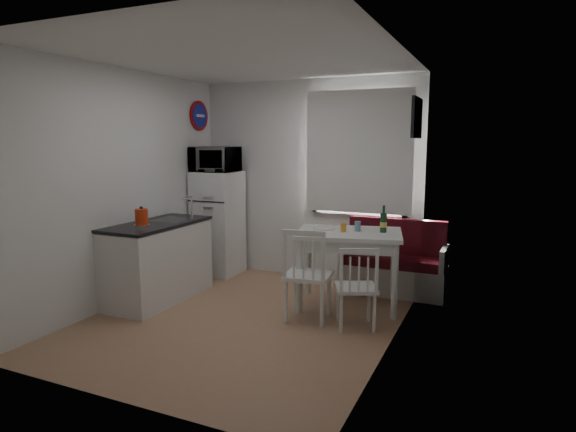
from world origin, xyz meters
name	(u,v)px	position (x,y,z in m)	size (l,w,h in m)	color
floor	(244,319)	(0.00, 0.00, 0.00)	(3.00, 3.50, 0.02)	tan
ceiling	(241,57)	(0.00, 0.00, 2.60)	(3.00, 3.50, 0.02)	white
wall_back	(308,180)	(0.00, 1.75, 1.30)	(3.00, 0.02, 2.60)	white
wall_front	(112,219)	(0.00, -1.75, 1.30)	(3.00, 0.02, 2.60)	white
wall_left	(125,187)	(-1.50, 0.00, 1.30)	(0.02, 3.50, 2.60)	white
wall_right	(395,201)	(1.50, 0.00, 1.30)	(0.02, 3.50, 2.60)	white
window	(360,156)	(0.70, 1.72, 1.62)	(1.22, 0.06, 1.47)	white
curtain	(358,152)	(0.70, 1.65, 1.68)	(1.35, 0.02, 1.50)	white
kitchen_counter	(159,261)	(-1.20, 0.16, 0.46)	(0.62, 1.32, 1.16)	white
wall_sign	(200,116)	(-1.47, 1.45, 2.15)	(0.40, 0.40, 0.03)	navy
picture_frame	(416,118)	(1.48, 1.10, 2.05)	(0.04, 0.52, 0.42)	black
bench	(393,269)	(1.21, 1.51, 0.29)	(1.23, 0.47, 0.88)	white
dining_table	(349,240)	(0.85, 0.83, 0.74)	(1.27, 1.02, 0.84)	white
chair_left	(305,265)	(0.60, 0.16, 0.59)	(0.50, 0.49, 0.52)	white
chair_right	(354,279)	(1.10, 0.18, 0.51)	(0.51, 0.51, 0.44)	white
fridge	(218,223)	(-1.18, 1.40, 0.70)	(0.56, 0.56, 1.40)	white
microwave	(215,159)	(-1.18, 1.35, 1.57)	(0.60, 0.41, 0.33)	white
kettle	(142,217)	(-1.15, -0.15, 1.01)	(0.16, 0.16, 0.22)	red
wine_bottle	(384,219)	(1.20, 0.93, 0.98)	(0.07, 0.07, 0.29)	#154327
drinking_glass_orange	(343,227)	(0.80, 0.78, 0.89)	(0.06, 0.06, 0.10)	orange
drinking_glass_blue	(358,226)	(0.93, 0.88, 0.89)	(0.06, 0.06, 0.11)	#6D9DBA
plate	(324,228)	(0.55, 0.85, 0.85)	(0.24, 0.24, 0.02)	white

